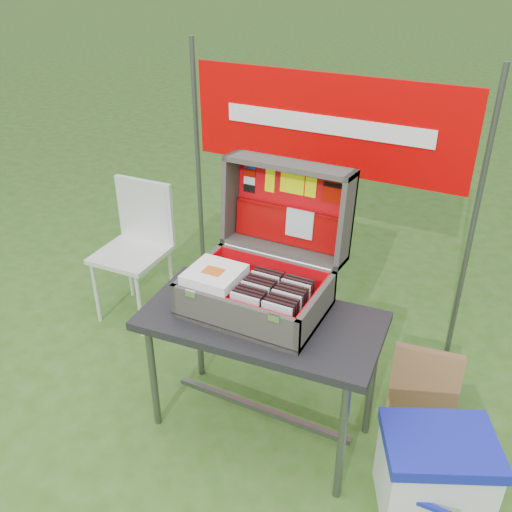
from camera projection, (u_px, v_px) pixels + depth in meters
The scene contains 90 objects.
ground at pixel (234, 430), 2.91m from camera, with size 80.00×80.00×0.00m, color #2E5A16.
table at pixel (261, 375), 2.76m from camera, with size 1.09×0.55×0.68m, color #2A2A2E, non-canonical shape.
table_top at pixel (261, 321), 2.60m from camera, with size 1.09×0.55×0.04m, color #2A2A2E.
table_leg_fl at pixel (153, 374), 2.80m from camera, with size 0.04×0.04×0.64m, color #59595B.
table_leg_fr at pixel (342, 444), 2.41m from camera, with size 0.04×0.04×0.64m, color #59595B.
table_leg_bl at pixel (199, 328), 3.13m from camera, with size 0.04×0.04×0.64m, color #59595B.
table_leg_br at pixel (371, 383), 2.74m from camera, with size 0.04×0.04×0.64m, color #59595B.
table_brace at pixel (261, 409), 2.87m from camera, with size 0.94×0.03×0.03m, color #59595B.
suitcase at pixel (261, 247), 2.55m from camera, with size 0.63×0.61×0.60m, color #47443E, non-canonical shape.
suitcase_base_bottom at pixel (255, 307), 2.64m from camera, with size 0.63×0.45×0.02m, color #47443E.
suitcase_base_wall_front at pixel (233, 318), 2.44m from camera, with size 0.63×0.02×0.17m, color #47443E.
suitcase_base_wall_back at pixel (275, 273), 2.77m from camera, with size 0.63×0.02×0.17m, color #47443E.
suitcase_base_wall_left at pixel (199, 279), 2.73m from camera, with size 0.02×0.45×0.17m, color #47443E.
suitcase_base_wall_right at pixel (316, 311), 2.49m from camera, with size 0.02×0.45×0.17m, color #47443E.
suitcase_liner_floor at pixel (255, 304), 2.63m from camera, with size 0.58×0.40×0.01m, color red.
suitcase_latch_left at pixel (191, 294), 2.48m from camera, with size 0.05×0.01×0.03m, color silver.
suitcase_latch_right at pixel (274, 318), 2.32m from camera, with size 0.05×0.01×0.03m, color silver.
suitcase_hinge at pixel (276, 257), 2.74m from camera, with size 0.02×0.02×0.56m, color silver.
suitcase_lid_back at pixel (292, 204), 2.78m from camera, with size 0.63×0.45×0.02m, color #47443E.
suitcase_lid_rim_far at pixel (289, 165), 2.63m from camera, with size 0.63×0.02×0.17m, color #47443E.
suitcase_lid_rim_near at pixel (283, 249), 2.80m from camera, with size 0.63×0.02×0.17m, color #47443E.
suitcase_lid_rim_left at pixel (231, 197), 2.84m from camera, with size 0.02×0.45×0.17m, color #47443E.
suitcase_lid_rim_right at pixel (346, 221), 2.60m from camera, with size 0.02×0.45×0.17m, color #47443E.
suitcase_lid_liner at pixel (291, 205), 2.76m from camera, with size 0.57×0.39×0.01m, color red.
suitcase_liner_wall_front at pixel (234, 314), 2.45m from camera, with size 0.58×0.01×0.14m, color red.
suitcase_liner_wall_back at pixel (273, 272), 2.75m from camera, with size 0.58×0.01×0.14m, color red.
suitcase_liner_wall_left at pixel (202, 277), 2.71m from camera, with size 0.01×0.40×0.14m, color red.
suitcase_liner_wall_right at pixel (313, 308), 2.49m from camera, with size 0.01×0.40×0.14m, color red.
suitcase_lid_pocket at pixel (288, 226), 2.79m from camera, with size 0.56×0.18×0.03m, color #980505.
suitcase_pocket_edge at pixel (289, 209), 2.75m from camera, with size 0.55×0.02×0.02m, color #980505.
suitcase_pocket_cd at pixel (300, 224), 2.74m from camera, with size 0.14×0.14×0.01m, color silver.
lid_sticker_cc_a at pixel (250, 165), 2.78m from camera, with size 0.06×0.04×0.00m, color #1933B2.
lid_sticker_cc_b at pixel (250, 173), 2.80m from camera, with size 0.06×0.04×0.00m, color #A40D00.
lid_sticker_cc_c at pixel (249, 181), 2.81m from camera, with size 0.06×0.04×0.00m, color white.
lid_sticker_cc_d at pixel (249, 188), 2.83m from camera, with size 0.06×0.04×0.00m, color black.
lid_card_neon_tall at pixel (270, 180), 2.76m from camera, with size 0.05×0.12×0.00m, color #E2F902.
lid_card_neon_main at pixel (292, 184), 2.71m from camera, with size 0.12×0.09×0.00m, color #E2F902.
lid_card_neon_small at pixel (311, 187), 2.68m from camera, with size 0.06×0.09×0.00m, color #E2F902.
lid_sticker_band at pixel (333, 192), 2.63m from camera, with size 0.11×0.11×0.00m, color #A40D00.
lid_sticker_band_bar at pixel (334, 185), 2.62m from camera, with size 0.10×0.02×0.00m, color black.
cd_left_0 at pixel (245, 311), 2.44m from camera, with size 0.14×0.01×0.16m, color silver.
cd_left_1 at pixel (247, 308), 2.46m from camera, with size 0.14×0.01×0.16m, color black.
cd_left_2 at pixel (250, 305), 2.48m from camera, with size 0.14×0.01×0.16m, color black.
cd_left_3 at pixel (253, 303), 2.50m from camera, with size 0.14×0.01×0.16m, color black.
cd_left_4 at pixel (255, 300), 2.52m from camera, with size 0.14×0.01×0.16m, color silver.
cd_left_5 at pixel (258, 297), 2.54m from camera, with size 0.14×0.01×0.16m, color black.
cd_left_6 at pixel (260, 294), 2.56m from camera, with size 0.14×0.01×0.16m, color black.
cd_left_7 at pixel (263, 292), 2.58m from camera, with size 0.14×0.01×0.16m, color black.
cd_left_8 at pixel (265, 289), 2.60m from camera, with size 0.14×0.01×0.16m, color silver.
cd_left_9 at pixel (267, 287), 2.62m from camera, with size 0.14×0.01×0.16m, color black.
cd_left_10 at pixel (270, 284), 2.63m from camera, with size 0.14×0.01×0.16m, color black.
cd_right_0 at pixel (277, 321), 2.38m from camera, with size 0.14×0.01×0.16m, color silver.
cd_right_1 at pixel (279, 318), 2.40m from camera, with size 0.14×0.01×0.16m, color black.
cd_right_2 at pixel (281, 315), 2.42m from camera, with size 0.14×0.01×0.16m, color black.
cd_right_3 at pixel (284, 312), 2.44m from camera, with size 0.14×0.01×0.16m, color black.
cd_right_4 at pixel (286, 309), 2.46m from camera, with size 0.14×0.01×0.16m, color silver.
cd_right_5 at pixel (289, 306), 2.48m from camera, with size 0.14×0.01×0.16m, color black.
cd_right_6 at pixel (291, 303), 2.50m from camera, with size 0.14×0.01×0.16m, color black.
cd_right_7 at pixel (293, 300), 2.52m from camera, with size 0.14×0.01×0.16m, color black.
cd_right_8 at pixel (295, 297), 2.54m from camera, with size 0.14×0.01×0.16m, color silver.
cd_right_9 at pixel (297, 295), 2.56m from camera, with size 0.14×0.01×0.16m, color black.
cd_right_10 at pixel (300, 292), 2.58m from camera, with size 0.14×0.01×0.16m, color black.
songbook_0 at pixel (215, 278), 2.56m from camera, with size 0.23×0.23×0.01m, color white.
songbook_1 at pixel (215, 277), 2.56m from camera, with size 0.23×0.23×0.01m, color white.
songbook_2 at pixel (215, 276), 2.56m from camera, with size 0.23×0.23×0.01m, color white.
songbook_3 at pixel (215, 276), 2.56m from camera, with size 0.23×0.23×0.01m, color white.
songbook_4 at pixel (214, 275), 2.55m from camera, with size 0.23×0.23×0.01m, color white.
songbook_5 at pixel (214, 274), 2.55m from camera, with size 0.23×0.23×0.01m, color white.
songbook_6 at pixel (214, 273), 2.55m from camera, with size 0.23×0.23×0.01m, color white.
songbook_7 at pixel (214, 272), 2.55m from camera, with size 0.23×0.23×0.01m, color white.
songbook_8 at pixel (214, 271), 2.54m from camera, with size 0.23×0.23×0.01m, color white.
songbook_graphic at pixel (213, 271), 2.53m from camera, with size 0.09×0.07×0.00m, color #D85919.
cooler at pixel (434, 473), 2.42m from camera, with size 0.46×0.35×0.41m, color white, non-canonical shape.
cooler_body at pixel (433, 478), 2.44m from camera, with size 0.44×0.33×0.35m, color white.
cooler_lid at pixel (441, 444), 2.34m from camera, with size 0.46×0.35×0.05m, color #1721AF.
cooler_handle at pixel (425, 505), 2.27m from camera, with size 0.27×0.02×0.02m, color #1721AF.
chair at pixel (131, 256), 3.58m from camera, with size 0.40×0.44×0.89m, color silver, non-canonical shape.
chair_seat at pixel (130, 254), 3.58m from camera, with size 0.40×0.40×0.03m, color silver.
chair_backrest at pixel (145, 211), 3.62m from camera, with size 0.40×0.03×0.42m, color silver.
chair_leg_fl at pixel (96, 291), 3.62m from camera, with size 0.02×0.02×0.45m, color silver.
chair_leg_fr at pixel (139, 305), 3.49m from camera, with size 0.02×0.02×0.45m, color silver.
chair_leg_bl at pixel (129, 267), 3.89m from camera, with size 0.02×0.02×0.45m, color silver.
chair_leg_br at pixel (171, 279), 3.75m from camera, with size 0.02×0.02×0.45m, color silver.
chair_upright_left at pixel (124, 207), 3.69m from camera, with size 0.02×0.02×0.42m, color silver.
chair_upright_right at pixel (168, 218), 3.55m from camera, with size 0.02×0.02×0.42m, color silver.
cardboard_box at pixel (425, 382), 2.95m from camera, with size 0.35×0.06×0.37m, color brown.
banner_post_left at pixel (199, 175), 3.68m from camera, with size 0.03×0.03×1.70m, color #59595B.
banner_post_right at pixel (472, 228), 3.01m from camera, with size 0.03×0.03×1.70m, color #59595B.
banner at pixel (326, 124), 3.12m from camera, with size 1.60×0.01×0.55m, color #BB0001.
banner_text at pixel (325, 125), 3.11m from camera, with size 1.20×0.00×0.10m, color white.
Camera 1 is at (1.05, -1.82, 2.20)m, focal length 40.00 mm.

